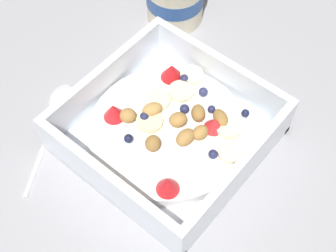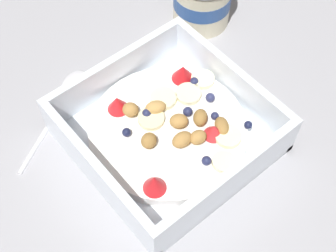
{
  "view_description": "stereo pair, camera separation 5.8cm",
  "coord_description": "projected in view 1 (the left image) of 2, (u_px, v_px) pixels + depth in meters",
  "views": [
    {
      "loc": [
        0.19,
        -0.24,
        0.51
      ],
      "look_at": [
        -0.01,
        0.01,
        0.03
      ],
      "focal_mm": 51.32,
      "sensor_mm": 36.0,
      "label": 1
    },
    {
      "loc": [
        0.24,
        -0.2,
        0.51
      ],
      "look_at": [
        -0.01,
        0.01,
        0.03
      ],
      "focal_mm": 51.32,
      "sensor_mm": 36.0,
      "label": 2
    }
  ],
  "objects": [
    {
      "name": "spoon",
      "position": [
        55.0,
        112.0,
        0.62
      ],
      "size": [
        0.1,
        0.16,
        0.01
      ],
      "color": "silver",
      "rests_on": "ground"
    },
    {
      "name": "ground_plane",
      "position": [
        170.0,
        149.0,
        0.6
      ],
      "size": [
        2.4,
        2.4,
        0.0
      ],
      "primitive_type": "plane",
      "color": "#9E9EA3"
    },
    {
      "name": "fruit_bowl",
      "position": [
        169.0,
        130.0,
        0.59
      ],
      "size": [
        0.22,
        0.22,
        0.06
      ],
      "color": "white",
      "rests_on": "ground"
    }
  ]
}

